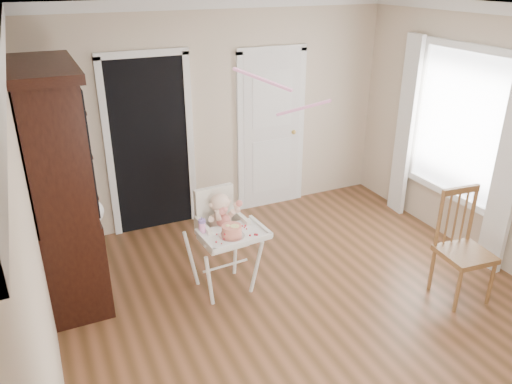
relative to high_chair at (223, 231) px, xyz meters
name	(u,v)px	position (x,y,z in m)	size (l,w,h in m)	color
floor	(320,320)	(0.63, -0.85, -0.67)	(5.00, 5.00, 0.00)	#52351C
ceiling	(340,14)	(0.63, -0.85, 2.03)	(5.00, 5.00, 0.00)	white
wall_back	(220,114)	(0.63, 1.65, 0.68)	(4.50, 4.50, 0.00)	beige
wall_left	(34,246)	(-1.62, -0.85, 0.68)	(5.00, 5.00, 0.00)	beige
crown_molding	(340,23)	(0.63, -0.85, 1.97)	(4.50, 5.00, 0.12)	white
doorway	(150,143)	(-0.27, 1.63, 0.44)	(1.06, 0.05, 2.22)	black
closet_door	(271,133)	(1.33, 1.62, 0.36)	(0.96, 0.09, 2.13)	white
window_right	(455,134)	(2.81, -0.05, 0.62)	(0.13, 1.84, 2.30)	white
high_chair	(223,231)	(0.00, 0.00, 0.00)	(0.66, 0.80, 1.08)	white
baby	(221,216)	(0.00, 0.03, 0.14)	(0.31, 0.23, 0.45)	beige
cake	(232,231)	(-0.01, -0.28, 0.14)	(0.24, 0.24, 0.11)	silver
sippy_cup	(202,226)	(-0.24, -0.10, 0.15)	(0.07, 0.07, 0.17)	#F495CF
china_cabinet	(61,187)	(-1.36, 0.61, 0.47)	(0.60, 1.35, 2.27)	black
dining_chair	(463,250)	(2.07, -1.07, -0.15)	(0.49, 0.49, 1.11)	brown
streamer	(262,79)	(0.14, -0.58, 1.56)	(0.03, 0.50, 0.02)	pink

